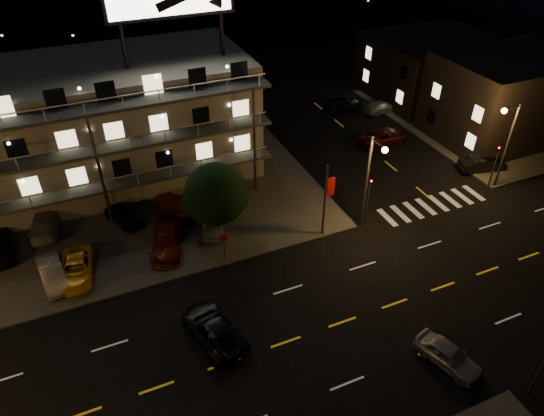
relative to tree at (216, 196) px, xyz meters
name	(u,v)px	position (x,y,z in m)	size (l,w,h in m)	color
ground	(315,332)	(2.55, -11.47, -3.83)	(140.00, 140.00, 0.00)	black
curb_nw	(58,210)	(-11.45, 8.53, -3.76)	(44.00, 24.00, 0.15)	#393A37
curb_ne	(469,119)	(32.55, 8.53, -3.76)	(16.00, 24.00, 0.15)	#393A37
motel	(88,126)	(-7.40, 12.42, 1.51)	(28.00, 13.80, 18.10)	gray
side_bldg_front	(506,97)	(32.53, 4.53, 0.41)	(14.06, 10.00, 8.50)	black
side_bldg_back	(430,66)	(32.53, 16.53, -0.34)	(14.06, 12.00, 7.00)	black
streetlight_nc	(371,175)	(11.05, -3.53, 1.12)	(0.44, 1.92, 8.00)	#2D2D30
streetlight_ne	(506,138)	(24.68, -3.17, 1.12)	(1.92, 0.44, 8.00)	#2D2D30
signal_nw	(368,196)	(11.55, -2.97, -1.27)	(0.20, 0.27, 4.60)	#2D2D30
signal_sw	(544,364)	(11.55, -19.96, -1.27)	(0.20, 0.27, 4.60)	#2D2D30
signal_ne	(496,162)	(24.54, -2.97, -1.27)	(0.27, 0.20, 4.60)	#2D2D30
banner_north	(326,199)	(7.63, -3.07, -0.41)	(0.83, 0.16, 6.40)	#2D2D30
stop_sign	(224,242)	(-0.45, -2.90, -2.12)	(0.91, 0.11, 2.61)	#2D2D30
tree	(216,196)	(0.00, 0.00, 0.00)	(4.93, 4.74, 6.20)	black
lot_car_1	(52,274)	(-12.15, -0.41, -2.99)	(1.46, 4.20, 1.38)	#939498
lot_car_2	(77,269)	(-10.58, -0.49, -3.02)	(2.19, 4.76, 1.32)	#EFA916
lot_car_3	(167,240)	(-4.03, 0.03, -2.92)	(2.13, 5.24, 1.52)	#5D190D
lot_car_4	(213,222)	(-0.16, 0.81, -2.97)	(1.69, 4.21, 1.43)	#939498
lot_car_7	(45,221)	(-12.33, 6.03, -2.94)	(2.10, 5.16, 1.50)	#939498
lot_car_8	(124,215)	(-6.50, 4.53, -2.99)	(1.65, 4.10, 1.40)	black
lot_car_9	(175,206)	(-2.41, 4.05, -2.96)	(1.54, 4.42, 1.46)	#5D190D
side_car_0	(482,164)	(25.95, -0.50, -3.10)	(1.56, 4.46, 1.47)	black
side_car_1	(382,137)	(20.33, 7.84, -3.11)	(2.41, 5.23, 1.45)	#5D190D
side_car_2	(381,107)	(24.51, 14.24, -3.20)	(1.79, 4.40, 1.28)	#939498
side_car_3	(342,104)	(20.62, 16.56, -3.07)	(1.81, 4.49, 1.53)	black
road_car_east	(448,355)	(8.61, -16.57, -3.15)	(1.63, 4.04, 1.38)	#939498
road_car_west	(213,329)	(-3.38, -9.31, -3.10)	(2.42, 5.26, 1.46)	black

